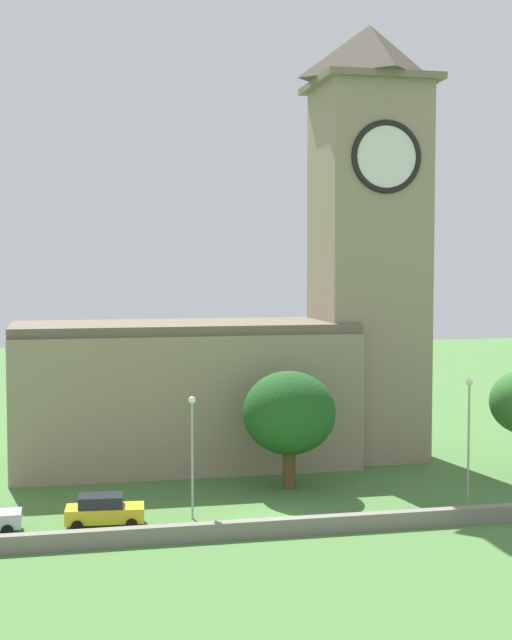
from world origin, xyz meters
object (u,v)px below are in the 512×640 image
(car_yellow, at_px, (104,511))
(streetlamp_west_mid, at_px, (192,438))
(tree_riverside_east, at_px, (289,413))
(streetlamp_central, at_px, (469,420))
(church, at_px, (266,325))

(car_yellow, xyz_separation_m, streetlamp_west_mid, (5.23, 0.52, 3.94))
(car_yellow, relative_size, tree_riverside_east, 0.58)
(car_yellow, xyz_separation_m, streetlamp_central, (23.25, 1.28, 4.21))
(streetlamp_central, distance_m, tree_riverside_east, 11.75)
(tree_riverside_east, bearing_deg, streetlamp_central, -24.71)
(streetlamp_west_mid, relative_size, streetlamp_central, 0.94)
(church, bearing_deg, streetlamp_west_mid, -117.77)
(church, relative_size, tree_riverside_east, 4.19)
(car_yellow, distance_m, streetlamp_central, 23.67)
(church, xyz_separation_m, tree_riverside_east, (-0.42, -9.09, -5.33))
(church, bearing_deg, streetlamp_central, -53.79)
(church, bearing_deg, car_yellow, -130.41)
(streetlamp_west_mid, bearing_deg, tree_riverside_east, 37.65)
(streetlamp_central, bearing_deg, car_yellow, -176.86)
(streetlamp_west_mid, relative_size, tree_riverside_east, 0.92)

